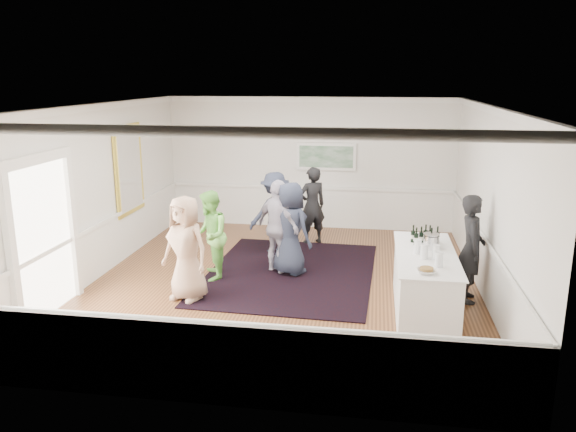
% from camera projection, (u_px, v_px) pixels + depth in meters
% --- Properties ---
extents(floor, '(8.00, 8.00, 0.00)m').
position_uv_depth(floor, '(284.00, 283.00, 10.27)').
color(floor, brown).
rests_on(floor, ground).
extents(ceiling, '(7.00, 8.00, 0.02)m').
position_uv_depth(ceiling, '(283.00, 105.00, 9.49)').
color(ceiling, white).
rests_on(ceiling, wall_back).
extents(wall_left, '(0.02, 8.00, 3.20)m').
position_uv_depth(wall_left, '(98.00, 191.00, 10.41)').
color(wall_left, white).
rests_on(wall_left, floor).
extents(wall_right, '(0.02, 8.00, 3.20)m').
position_uv_depth(wall_right, '(490.00, 204.00, 9.36)').
color(wall_right, white).
rests_on(wall_right, floor).
extents(wall_back, '(7.00, 0.02, 3.20)m').
position_uv_depth(wall_back, '(310.00, 163.00, 13.72)').
color(wall_back, white).
rests_on(wall_back, floor).
extents(wall_front, '(7.00, 0.02, 3.20)m').
position_uv_depth(wall_front, '(224.00, 275.00, 6.05)').
color(wall_front, white).
rests_on(wall_front, floor).
extents(wainscoting, '(7.00, 8.00, 1.00)m').
position_uv_depth(wainscoting, '(284.00, 257.00, 10.15)').
color(wainscoting, white).
rests_on(wainscoting, floor).
extents(mirror, '(0.05, 1.25, 1.85)m').
position_uv_depth(mirror, '(129.00, 169.00, 11.60)').
color(mirror, yellow).
rests_on(mirror, wall_left).
extents(doorway, '(0.10, 1.78, 2.56)m').
position_uv_depth(doorway, '(43.00, 228.00, 8.62)').
color(doorway, white).
rests_on(doorway, wall_left).
extents(landscape_painting, '(1.44, 0.06, 0.66)m').
position_uv_depth(landscape_painting, '(326.00, 157.00, 13.56)').
color(landscape_painting, white).
rests_on(landscape_painting, wall_back).
extents(area_rug, '(3.24, 4.17, 0.02)m').
position_uv_depth(area_rug, '(291.00, 273.00, 10.78)').
color(area_rug, black).
rests_on(area_rug, floor).
extents(serving_table, '(0.93, 2.45, 0.99)m').
position_uv_depth(serving_table, '(424.00, 283.00, 8.88)').
color(serving_table, white).
rests_on(serving_table, floor).
extents(bartender, '(0.47, 0.68, 1.82)m').
position_uv_depth(bartender, '(471.00, 249.00, 9.27)').
color(bartender, black).
rests_on(bartender, floor).
extents(guest_tan, '(1.02, 0.84, 1.79)m').
position_uv_depth(guest_tan, '(186.00, 248.00, 9.33)').
color(guest_tan, tan).
rests_on(guest_tan, floor).
extents(guest_green, '(0.83, 0.95, 1.66)m').
position_uv_depth(guest_green, '(210.00, 236.00, 10.30)').
color(guest_green, '#6DBC4B').
rests_on(guest_green, floor).
extents(guest_lilac, '(1.10, 0.99, 1.80)m').
position_uv_depth(guest_lilac, '(278.00, 227.00, 10.64)').
color(guest_lilac, '#B6AEC3').
rests_on(guest_lilac, floor).
extents(guest_dark_a, '(1.29, 1.16, 1.74)m').
position_uv_depth(guest_dark_a, '(275.00, 213.00, 11.85)').
color(guest_dark_a, '#222739').
rests_on(guest_dark_a, floor).
extents(guest_dark_b, '(0.76, 0.68, 1.74)m').
position_uv_depth(guest_dark_b, '(312.00, 206.00, 12.51)').
color(guest_dark_b, black).
rests_on(guest_dark_b, floor).
extents(guest_navy, '(1.03, 0.95, 1.77)m').
position_uv_depth(guest_navy, '(290.00, 229.00, 10.55)').
color(guest_navy, '#222739').
rests_on(guest_navy, floor).
extents(wine_bottles, '(0.46, 0.29, 0.31)m').
position_uv_depth(wine_bottles, '(425.00, 234.00, 9.23)').
color(wine_bottles, black).
rests_on(wine_bottles, serving_table).
extents(juice_pitchers, '(0.38, 0.72, 0.24)m').
position_uv_depth(juice_pitchers, '(429.00, 252.00, 8.44)').
color(juice_pitchers, '#64A53A').
rests_on(juice_pitchers, serving_table).
extents(ice_bucket, '(0.26, 0.26, 0.25)m').
position_uv_depth(ice_bucket, '(431.00, 242.00, 8.97)').
color(ice_bucket, silver).
rests_on(ice_bucket, serving_table).
extents(nut_bowl, '(0.27, 0.27, 0.08)m').
position_uv_depth(nut_bowl, '(427.00, 270.00, 7.88)').
color(nut_bowl, white).
rests_on(nut_bowl, serving_table).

